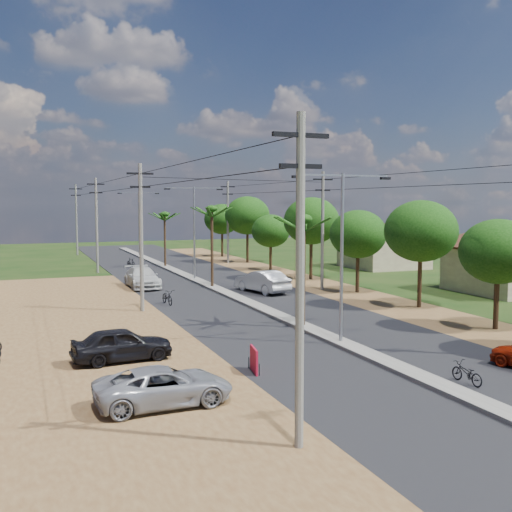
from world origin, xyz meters
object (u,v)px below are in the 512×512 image
Objects in this scene: car_white_far at (142,278)px; car_parked_dark at (122,345)px; moto_rider_east at (467,374)px; roadside_sign at (254,360)px; car_silver_mid at (262,282)px; car_parked_silver at (164,387)px.

car_parked_dark is (-5.02, -21.51, -0.07)m from car_white_far.
moto_rider_east is 1.24× the size of roadside_sign.
car_parked_dark is (-12.77, -15.66, -0.11)m from car_silver_mid.
roadside_sign is at bearing -61.20° from car_parked_silver.
car_parked_silver is 3.00× the size of moto_rider_east.
car_white_far reaches higher than moto_rider_east.
car_parked_dark is at bearing -37.65° from moto_rider_east.
car_silver_mid is at bearing -31.61° from car_parked_silver.
car_silver_mid is 0.92× the size of car_white_far.
car_parked_silver is at bearing 179.02° from car_parked_dark.
car_white_far reaches higher than car_parked_dark.
car_white_far is 1.30× the size of car_parked_dark.
moto_rider_east is at bearing -101.44° from car_parked_silver.
car_white_far is at bearing 99.04° from roadside_sign.
moto_rider_east is at bearing -22.33° from roadside_sign.
car_parked_silver is 6.10m from car_parked_dark.
car_parked_silver is 1.09× the size of car_parked_dark.
car_silver_mid is at bearing 77.02° from roadside_sign.
moto_rider_east is (10.83, -1.81, -0.23)m from car_parked_silver.
roadside_sign is at bearing -133.37° from car_parked_dark.
car_white_far is 22.08m from car_parked_dark.
car_parked_dark is at bearing 37.24° from car_silver_mid.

